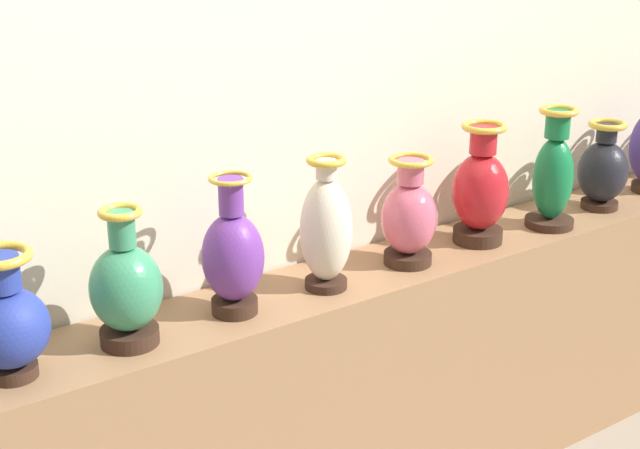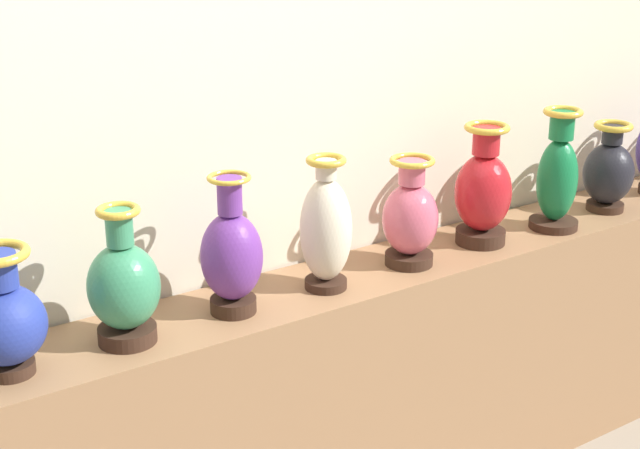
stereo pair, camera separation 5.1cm
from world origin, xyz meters
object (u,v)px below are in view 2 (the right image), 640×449
Objects in this scene: vase_cobalt at (5,319)px; vase_rose at (410,218)px; vase_jade at (124,287)px; vase_ivory at (325,229)px; vase_onyx at (609,171)px; vase_crimson at (483,192)px; vase_emerald at (557,177)px; vase_violet at (232,256)px.

vase_cobalt is 1.18m from vase_rose.
vase_jade is 0.59m from vase_ivory.
vase_onyx is (1.77, -0.00, -0.01)m from vase_jade.
vase_rose is 0.30m from vase_crimson.
vase_jade is 0.92× the size of vase_crimson.
vase_cobalt is 0.81× the size of vase_crimson.
vase_jade is (0.29, -0.00, 0.01)m from vase_cobalt.
vase_jade is 0.88× the size of vase_emerald.
vase_violet is at bearing -179.73° from vase_crimson.
vase_onyx is at bearing 0.06° from vase_ivory.
vase_crimson reaches higher than vase_cobalt.
vase_crimson is at bearing 0.34° from vase_jade.
vase_onyx is (1.47, -0.01, -0.02)m from vase_violet.
vase_violet is 0.99× the size of vase_ivory.
vase_crimson is 0.58m from vase_onyx.
vase_onyx is (0.88, -0.00, -0.01)m from vase_rose.
vase_rose is at bearing -178.29° from vase_crimson.
vase_onyx is at bearing -0.15° from vase_cobalt.
vase_cobalt is 1.00× the size of vase_onyx.
vase_ivory reaches higher than vase_cobalt.
vase_cobalt is 0.78× the size of vase_emerald.
vase_jade is at bearing 178.94° from vase_emerald.
vase_emerald is at bearing -1.06° from vase_jade.
vase_crimson is (0.30, 0.01, 0.02)m from vase_rose.
vase_emerald is at bearing -2.49° from vase_rose.
vase_ivory is (0.29, -0.01, 0.02)m from vase_violet.
vase_cobalt is 0.82× the size of vase_violet.
vase_ivory is at bearing 178.58° from vase_emerald.
vase_violet reaches higher than vase_jade.
vase_emerald reaches higher than vase_rose.
vase_violet is 1.19m from vase_emerald.
vase_violet is 0.59m from vase_rose.
vase_cobalt is 0.94× the size of vase_rose.
vase_jade reaches higher than vase_onyx.
vase_emerald is at bearing -6.72° from vase_crimson.
vase_crimson reaches higher than vase_rose.
vase_ivory reaches higher than vase_violet.
vase_jade is 1.07× the size of vase_rose.
vase_jade is 1.14× the size of vase_onyx.
vase_ivory is 0.31m from vase_rose.
vase_crimson is (1.19, 0.01, 0.02)m from vase_jade.
vase_ivory is 0.90m from vase_emerald.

